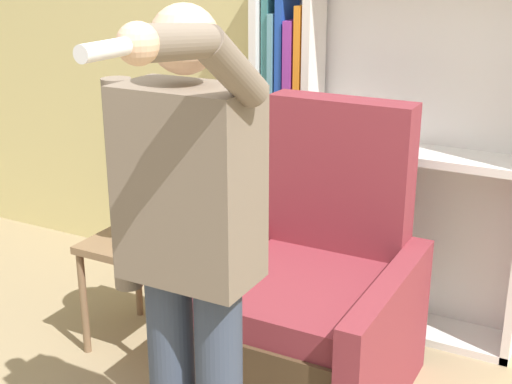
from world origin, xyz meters
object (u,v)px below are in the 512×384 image
at_px(side_table, 144,256).
at_px(bookcase, 353,152).
at_px(armchair, 309,309).
at_px(person_standing, 188,257).
at_px(table_lamp, 139,169).

bearing_deg(side_table, bookcase, 45.91).
xyz_separation_m(armchair, side_table, (-0.85, -0.05, 0.09)).
height_order(person_standing, side_table, person_standing).
relative_size(armchair, person_standing, 0.72).
relative_size(bookcase, person_standing, 1.08).
relative_size(bookcase, table_lamp, 4.11).
relative_size(person_standing, table_lamp, 3.81).
distance_m(bookcase, person_standing, 1.64).
xyz_separation_m(bookcase, table_lamp, (-0.75, -0.77, 0.01)).
distance_m(bookcase, side_table, 1.16).
relative_size(armchair, table_lamp, 2.75).
height_order(armchair, side_table, armchair).
relative_size(armchair, side_table, 2.24).
xyz_separation_m(person_standing, table_lamp, (-0.84, 0.86, -0.08)).
distance_m(armchair, table_lamp, 1.00).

